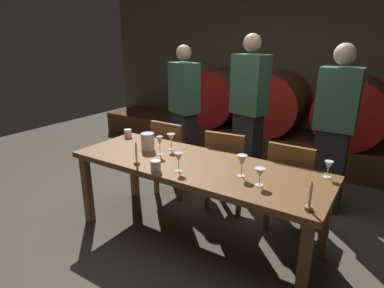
{
  "coord_description": "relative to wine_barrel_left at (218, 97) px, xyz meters",
  "views": [
    {
      "loc": [
        1.52,
        -2.27,
        1.75
      ],
      "look_at": [
        0.03,
        0.02,
        0.84
      ],
      "focal_mm": 30.11,
      "sensor_mm": 36.0,
      "label": 1
    }
  ],
  "objects": [
    {
      "name": "ground_plane",
      "position": [
        0.99,
        -2.37,
        -0.82
      ],
      "size": [
        9.1,
        9.1,
        0.0
      ],
      "primitive_type": "plane",
      "color": "#4C443A"
    },
    {
      "name": "back_wall",
      "position": [
        0.99,
        0.55,
        0.61
      ],
      "size": [
        7.0,
        0.24,
        2.88
      ],
      "primitive_type": "cube",
      "color": "brown",
      "rests_on": "ground"
    },
    {
      "name": "barrel_shelf",
      "position": [
        0.99,
        0.0,
        -0.63
      ],
      "size": [
        6.3,
        0.9,
        0.38
      ],
      "primitive_type": "cube",
      "color": "#4C2D16",
      "rests_on": "ground"
    },
    {
      "name": "wine_barrel_left",
      "position": [
        0.0,
        0.0,
        0.0
      ],
      "size": [
        0.9,
        0.83,
        0.9
      ],
      "color": "brown",
      "rests_on": "barrel_shelf"
    },
    {
      "name": "wine_barrel_center",
      "position": [
        0.97,
        0.0,
        0.0
      ],
      "size": [
        0.9,
        0.83,
        0.9
      ],
      "color": "#513319",
      "rests_on": "barrel_shelf"
    },
    {
      "name": "wine_barrel_right",
      "position": [
        2.02,
        0.0,
        0.0
      ],
      "size": [
        0.9,
        0.83,
        0.9
      ],
      "color": "brown",
      "rests_on": "barrel_shelf"
    },
    {
      "name": "dining_table",
      "position": [
        1.15,
        -2.5,
        -0.16
      ],
      "size": [
        2.22,
        0.78,
        0.74
      ],
      "color": "brown",
      "rests_on": "ground"
    },
    {
      "name": "chair_left",
      "position": [
        0.46,
        -1.89,
        -0.34
      ],
      "size": [
        0.4,
        0.4,
        0.88
      ],
      "rotation": [
        0.0,
        0.0,
        3.13
      ],
      "color": "brown",
      "rests_on": "ground"
    },
    {
      "name": "chair_center",
      "position": [
        1.16,
        -1.9,
        -0.34
      ],
      "size": [
        0.44,
        0.44,
        0.88
      ],
      "rotation": [
        0.0,
        0.0,
        3.25
      ],
      "color": "brown",
      "rests_on": "ground"
    },
    {
      "name": "chair_right",
      "position": [
        1.82,
        -1.92,
        -0.34
      ],
      "size": [
        0.4,
        0.4,
        0.88
      ],
      "rotation": [
        0.0,
        0.0,
        3.14
      ],
      "color": "brown",
      "rests_on": "ground"
    },
    {
      "name": "guest_left",
      "position": [
        0.21,
        -1.28,
        0.03
      ],
      "size": [
        0.44,
        0.36,
        1.67
      ],
      "rotation": [
        0.0,
        0.0,
        2.76
      ],
      "color": "black",
      "rests_on": "ground"
    },
    {
      "name": "guest_center",
      "position": [
        1.09,
        -1.26,
        0.1
      ],
      "size": [
        0.43,
        0.32,
        1.8
      ],
      "rotation": [
        0.0,
        0.0,
        2.9
      ],
      "color": "black",
      "rests_on": "ground"
    },
    {
      "name": "guest_right",
      "position": [
        2.02,
        -1.28,
        0.05
      ],
      "size": [
        0.38,
        0.25,
        1.71
      ],
      "rotation": [
        0.0,
        0.0,
        3.16
      ],
      "color": "black",
      "rests_on": "ground"
    },
    {
      "name": "candle_left",
      "position": [
        0.76,
        -2.79,
        -0.03
      ],
      "size": [
        0.05,
        0.05,
        0.21
      ],
      "color": "olive",
      "rests_on": "dining_table"
    },
    {
      "name": "candle_right",
      "position": [
        2.16,
        -2.78,
        -0.03
      ],
      "size": [
        0.05,
        0.05,
        0.2
      ],
      "color": "olive",
      "rests_on": "dining_table"
    },
    {
      "name": "pitcher",
      "position": [
        0.59,
        -2.45,
        -0.01
      ],
      "size": [
        0.13,
        0.13,
        0.16
      ],
      "color": "white",
      "rests_on": "dining_table"
    },
    {
      "name": "wine_glass_far_left",
      "position": [
        0.77,
        -2.5,
        0.04
      ],
      "size": [
        0.06,
        0.06,
        0.17
      ],
      "color": "silver",
      "rests_on": "dining_table"
    },
    {
      "name": "wine_glass_left",
      "position": [
        0.78,
        -2.33,
        0.03
      ],
      "size": [
        0.08,
        0.08,
        0.16
      ],
      "color": "silver",
      "rests_on": "dining_table"
    },
    {
      "name": "wine_glass_center_left",
      "position": [
        1.13,
        -2.72,
        0.03
      ],
      "size": [
        0.07,
        0.07,
        0.15
      ],
      "color": "silver",
      "rests_on": "dining_table"
    },
    {
      "name": "wine_glass_center_right",
      "position": [
        1.59,
        -2.54,
        0.04
      ],
      "size": [
        0.08,
        0.08,
        0.17
      ],
      "color": "white",
      "rests_on": "dining_table"
    },
    {
      "name": "wine_glass_right",
      "position": [
        1.77,
        -2.62,
        0.01
      ],
      "size": [
        0.08,
        0.08,
        0.13
      ],
      "color": "silver",
      "rests_on": "dining_table"
    },
    {
      "name": "wine_glass_far_right",
      "position": [
        2.15,
        -2.2,
        0.01
      ],
      "size": [
        0.06,
        0.06,
        0.13
      ],
      "color": "white",
      "rests_on": "dining_table"
    },
    {
      "name": "cup_left",
      "position": [
        0.14,
        -2.25,
        -0.04
      ],
      "size": [
        0.08,
        0.08,
        0.08
      ],
      "primitive_type": "cylinder",
      "color": "white",
      "rests_on": "dining_table"
    },
    {
      "name": "cup_right",
      "position": [
        0.98,
        -2.82,
        -0.04
      ],
      "size": [
        0.08,
        0.08,
        0.09
      ],
      "primitive_type": "cylinder",
      "color": "silver",
      "rests_on": "dining_table"
    }
  ]
}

